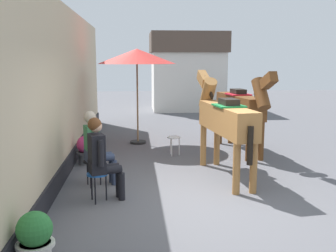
{
  "coord_description": "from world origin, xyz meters",
  "views": [
    {
      "loc": [
        -1.01,
        -6.13,
        2.29
      ],
      "look_at": [
        -0.4,
        1.2,
        1.05
      ],
      "focal_mm": 42.18,
      "sensor_mm": 36.0,
      "label": 1
    }
  ],
  "objects_px": {
    "seated_visitor_near": "(101,155)",
    "saddled_horse_far": "(241,106)",
    "saddled_horse_near": "(224,118)",
    "flower_planter_farthest": "(86,149)",
    "seated_visitor_far": "(95,144)",
    "cafe_parasol": "(137,57)",
    "flower_planter_nearest": "(35,238)",
    "spare_stool_white": "(174,139)"
  },
  "relations": [
    {
      "from": "flower_planter_farthest",
      "to": "spare_stool_white",
      "type": "relative_size",
      "value": 1.39
    },
    {
      "from": "seated_visitor_far",
      "to": "cafe_parasol",
      "type": "xyz_separation_m",
      "value": [
        0.79,
        3.69,
        1.59
      ]
    },
    {
      "from": "saddled_horse_near",
      "to": "flower_planter_farthest",
      "type": "bearing_deg",
      "value": 158.08
    },
    {
      "from": "saddled_horse_far",
      "to": "flower_planter_nearest",
      "type": "xyz_separation_m",
      "value": [
        -3.73,
        -5.23,
        -0.82
      ]
    },
    {
      "from": "seated_visitor_far",
      "to": "saddled_horse_near",
      "type": "xyz_separation_m",
      "value": [
        2.46,
        0.43,
        0.38
      ]
    },
    {
      "from": "saddled_horse_far",
      "to": "spare_stool_white",
      "type": "height_order",
      "value": "saddled_horse_far"
    },
    {
      "from": "seated_visitor_near",
      "to": "saddled_horse_near",
      "type": "bearing_deg",
      "value": 28.57
    },
    {
      "from": "seated_visitor_far",
      "to": "saddled_horse_near",
      "type": "distance_m",
      "value": 2.52
    },
    {
      "from": "flower_planter_farthest",
      "to": "spare_stool_white",
      "type": "bearing_deg",
      "value": 17.64
    },
    {
      "from": "saddled_horse_far",
      "to": "cafe_parasol",
      "type": "height_order",
      "value": "cafe_parasol"
    },
    {
      "from": "seated_visitor_far",
      "to": "flower_planter_farthest",
      "type": "relative_size",
      "value": 2.17
    },
    {
      "from": "saddled_horse_near",
      "to": "flower_planter_farthest",
      "type": "height_order",
      "value": "saddled_horse_near"
    },
    {
      "from": "flower_planter_farthest",
      "to": "spare_stool_white",
      "type": "height_order",
      "value": "flower_planter_farthest"
    },
    {
      "from": "seated_visitor_near",
      "to": "saddled_horse_near",
      "type": "relative_size",
      "value": 0.46
    },
    {
      "from": "seated_visitor_near",
      "to": "saddled_horse_near",
      "type": "distance_m",
      "value": 2.64
    },
    {
      "from": "saddled_horse_near",
      "to": "flower_planter_nearest",
      "type": "height_order",
      "value": "saddled_horse_near"
    },
    {
      "from": "saddled_horse_near",
      "to": "saddled_horse_far",
      "type": "bearing_deg",
      "value": 65.87
    },
    {
      "from": "saddled_horse_far",
      "to": "spare_stool_white",
      "type": "bearing_deg",
      "value": -174.21
    },
    {
      "from": "flower_planter_nearest",
      "to": "cafe_parasol",
      "type": "height_order",
      "value": "cafe_parasol"
    },
    {
      "from": "cafe_parasol",
      "to": "seated_visitor_far",
      "type": "bearing_deg",
      "value": -102.14
    },
    {
      "from": "seated_visitor_far",
      "to": "saddled_horse_far",
      "type": "distance_m",
      "value": 4.11
    },
    {
      "from": "seated_visitor_far",
      "to": "seated_visitor_near",
      "type": "bearing_deg",
      "value": -78.72
    },
    {
      "from": "saddled_horse_far",
      "to": "spare_stool_white",
      "type": "xyz_separation_m",
      "value": [
        -1.68,
        -0.17,
        -0.76
      ]
    },
    {
      "from": "flower_planter_farthest",
      "to": "cafe_parasol",
      "type": "bearing_deg",
      "value": 61.17
    },
    {
      "from": "flower_planter_farthest",
      "to": "cafe_parasol",
      "type": "distance_m",
      "value": 3.15
    },
    {
      "from": "seated_visitor_far",
      "to": "saddled_horse_far",
      "type": "bearing_deg",
      "value": 35.55
    },
    {
      "from": "saddled_horse_far",
      "to": "cafe_parasol",
      "type": "relative_size",
      "value": 1.16
    },
    {
      "from": "saddled_horse_near",
      "to": "flower_planter_farthest",
      "type": "distance_m",
      "value": 3.16
    },
    {
      "from": "saddled_horse_near",
      "to": "flower_planter_farthest",
      "type": "relative_size",
      "value": 4.67
    },
    {
      "from": "flower_planter_farthest",
      "to": "spare_stool_white",
      "type": "xyz_separation_m",
      "value": [
        2.02,
        0.64,
        0.07
      ]
    },
    {
      "from": "saddled_horse_far",
      "to": "flower_planter_nearest",
      "type": "height_order",
      "value": "saddled_horse_far"
    },
    {
      "from": "seated_visitor_near",
      "to": "saddled_horse_far",
      "type": "bearing_deg",
      "value": 45.29
    },
    {
      "from": "seated_visitor_near",
      "to": "seated_visitor_far",
      "type": "relative_size",
      "value": 1.0
    },
    {
      "from": "seated_visitor_far",
      "to": "flower_planter_farthest",
      "type": "xyz_separation_m",
      "value": [
        -0.37,
        1.57,
        -0.44
      ]
    },
    {
      "from": "saddled_horse_near",
      "to": "flower_planter_farthest",
      "type": "xyz_separation_m",
      "value": [
        -2.83,
        1.14,
        -0.82
      ]
    },
    {
      "from": "seated_visitor_near",
      "to": "flower_planter_nearest",
      "type": "bearing_deg",
      "value": -105.56
    },
    {
      "from": "flower_planter_farthest",
      "to": "seated_visitor_far",
      "type": "bearing_deg",
      "value": -76.64
    },
    {
      "from": "flower_planter_nearest",
      "to": "cafe_parasol",
      "type": "bearing_deg",
      "value": 79.64
    },
    {
      "from": "saddled_horse_near",
      "to": "cafe_parasol",
      "type": "bearing_deg",
      "value": 117.09
    },
    {
      "from": "flower_planter_nearest",
      "to": "spare_stool_white",
      "type": "xyz_separation_m",
      "value": [
        2.05,
        5.06,
        0.07
      ]
    },
    {
      "from": "seated_visitor_far",
      "to": "saddled_horse_far",
      "type": "relative_size",
      "value": 0.47
    },
    {
      "from": "saddled_horse_far",
      "to": "flower_planter_nearest",
      "type": "bearing_deg",
      "value": -125.51
    }
  ]
}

